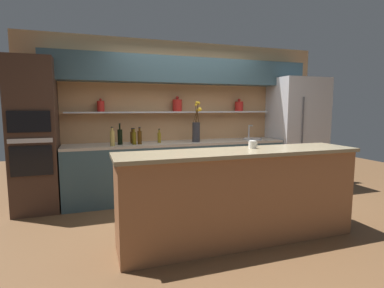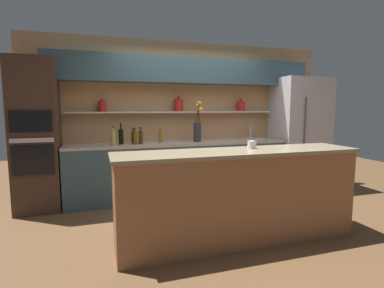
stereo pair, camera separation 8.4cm
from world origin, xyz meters
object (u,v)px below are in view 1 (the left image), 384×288
at_px(bottle_oil_0, 159,137).
at_px(bottle_oil_5, 134,138).
at_px(bottle_spirit_1, 112,138).
at_px(bottle_wine_2, 120,137).
at_px(bottle_spirit_4, 132,137).
at_px(flower_vase, 196,128).
at_px(refrigerator, 297,133).
at_px(sink_fixture, 252,138).
at_px(coffee_mug, 252,145).
at_px(oven_tower, 34,136).
at_px(bottle_spirit_3, 140,137).

bearing_deg(bottle_oil_0, bottle_oil_5, -164.62).
xyz_separation_m(bottle_spirit_1, bottle_oil_5, (0.33, 0.09, -0.02)).
xyz_separation_m(bottle_wine_2, bottle_oil_5, (0.21, -0.06, -0.02)).
distance_m(bottle_wine_2, bottle_spirit_4, 0.22).
relative_size(flower_vase, bottle_spirit_1, 2.36).
xyz_separation_m(refrigerator, sink_fixture, (-0.92, 0.05, -0.07)).
height_order(bottle_oil_0, bottle_spirit_1, bottle_spirit_1).
distance_m(flower_vase, bottle_spirit_1, 1.37).
bearing_deg(bottle_wine_2, coffee_mug, -52.11).
bearing_deg(flower_vase, refrigerator, 0.52).
height_order(bottle_oil_0, coffee_mug, bottle_oil_0).
height_order(bottle_oil_0, bottle_oil_5, bottle_oil_5).
bearing_deg(bottle_wine_2, flower_vase, -1.03).
bearing_deg(refrigerator, coffee_mug, -138.82).
height_order(bottle_wine_2, bottle_spirit_4, bottle_wine_2).
height_order(refrigerator, bottle_oil_0, refrigerator).
xyz_separation_m(oven_tower, flower_vase, (2.41, -0.05, 0.06)).
height_order(bottle_spirit_4, bottle_oil_5, bottle_oil_5).
distance_m(bottle_spirit_3, bottle_spirit_4, 0.17).
relative_size(refrigerator, bottle_spirit_4, 8.32).
xyz_separation_m(bottle_oil_0, bottle_oil_5, (-0.42, -0.12, 0.01)).
bearing_deg(bottle_wine_2, bottle_spirit_4, 23.15).
distance_m(refrigerator, oven_tower, 4.42).
height_order(flower_vase, bottle_spirit_1, flower_vase).
bearing_deg(bottle_spirit_3, bottle_oil_0, 19.58).
relative_size(bottle_spirit_1, bottle_wine_2, 0.87).
height_order(flower_vase, sink_fixture, flower_vase).
height_order(oven_tower, coffee_mug, oven_tower).
height_order(flower_vase, coffee_mug, flower_vase).
relative_size(flower_vase, bottle_oil_0, 2.97).
relative_size(refrigerator, oven_tower, 0.93).
relative_size(oven_tower, bottle_oil_5, 8.64).
bearing_deg(bottle_oil_5, coffee_mug, -55.81).
xyz_separation_m(sink_fixture, bottle_oil_5, (-2.12, -0.10, 0.08)).
height_order(oven_tower, bottle_spirit_1, oven_tower).
xyz_separation_m(sink_fixture, bottle_spirit_3, (-2.03, -0.11, 0.09)).
xyz_separation_m(sink_fixture, bottle_spirit_1, (-2.45, -0.19, 0.10)).
distance_m(bottle_oil_0, bottle_spirit_3, 0.36).
bearing_deg(flower_vase, oven_tower, 178.70).
bearing_deg(refrigerator, oven_tower, 179.52).
bearing_deg(bottle_oil_0, flower_vase, -7.35).
bearing_deg(coffee_mug, bottle_spirit_1, 133.04).
height_order(flower_vase, bottle_spirit_3, flower_vase).
height_order(oven_tower, bottle_wine_2, oven_tower).
height_order(sink_fixture, bottle_spirit_3, bottle_spirit_3).
bearing_deg(sink_fixture, bottle_spirit_1, -175.48).
distance_m(refrigerator, bottle_wine_2, 3.24).
bearing_deg(refrigerator, bottle_oil_5, -178.97).
bearing_deg(bottle_oil_5, sink_fixture, 2.77).
bearing_deg(bottle_oil_0, sink_fixture, -0.42).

